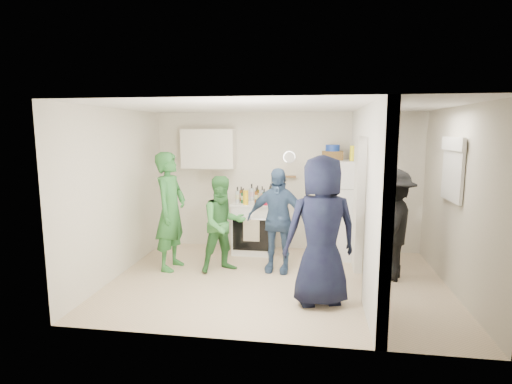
% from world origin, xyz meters
% --- Properties ---
extents(floor, '(4.80, 4.80, 0.00)m').
position_xyz_m(floor, '(0.00, 0.00, 0.00)').
color(floor, beige).
rests_on(floor, ground).
extents(wall_back, '(4.80, 0.00, 4.80)m').
position_xyz_m(wall_back, '(0.00, 1.70, 1.25)').
color(wall_back, silver).
rests_on(wall_back, floor).
extents(wall_front, '(4.80, 0.00, 4.80)m').
position_xyz_m(wall_front, '(0.00, -1.70, 1.25)').
color(wall_front, silver).
rests_on(wall_front, floor).
extents(wall_left, '(0.00, 3.40, 3.40)m').
position_xyz_m(wall_left, '(-2.40, 0.00, 1.25)').
color(wall_left, silver).
rests_on(wall_left, floor).
extents(wall_right, '(0.00, 3.40, 3.40)m').
position_xyz_m(wall_right, '(2.40, 0.00, 1.25)').
color(wall_right, silver).
rests_on(wall_right, floor).
extents(ceiling, '(4.80, 4.80, 0.00)m').
position_xyz_m(ceiling, '(0.00, 0.00, 2.50)').
color(ceiling, white).
rests_on(ceiling, wall_back).
extents(partition_pier_back, '(0.12, 1.20, 2.50)m').
position_xyz_m(partition_pier_back, '(1.20, 1.10, 1.25)').
color(partition_pier_back, silver).
rests_on(partition_pier_back, floor).
extents(partition_pier_front, '(0.12, 1.20, 2.50)m').
position_xyz_m(partition_pier_front, '(1.20, -1.10, 1.25)').
color(partition_pier_front, silver).
rests_on(partition_pier_front, floor).
extents(partition_header, '(0.12, 1.00, 0.40)m').
position_xyz_m(partition_header, '(1.20, 0.00, 2.30)').
color(partition_header, silver).
rests_on(partition_header, partition_pier_back).
extents(stove, '(0.76, 0.63, 0.91)m').
position_xyz_m(stove, '(-0.54, 1.37, 0.45)').
color(stove, white).
rests_on(stove, floor).
extents(upper_cabinet, '(0.95, 0.34, 0.70)m').
position_xyz_m(upper_cabinet, '(-1.40, 1.52, 1.85)').
color(upper_cabinet, silver).
rests_on(upper_cabinet, wall_back).
extents(fridge, '(0.69, 0.67, 1.68)m').
position_xyz_m(fridge, '(0.90, 1.34, 0.84)').
color(fridge, white).
rests_on(fridge, floor).
extents(wicker_basket, '(0.35, 0.25, 0.15)m').
position_xyz_m(wicker_basket, '(0.80, 1.39, 1.75)').
color(wicker_basket, brown).
rests_on(wicker_basket, fridge).
extents(blue_bowl, '(0.24, 0.24, 0.11)m').
position_xyz_m(blue_bowl, '(0.80, 1.39, 1.88)').
color(blue_bowl, navy).
rests_on(blue_bowl, wicker_basket).
extents(yellow_cup_stack_top, '(0.09, 0.09, 0.25)m').
position_xyz_m(yellow_cup_stack_top, '(1.12, 1.24, 1.80)').
color(yellow_cup_stack_top, yellow).
rests_on(yellow_cup_stack_top, fridge).
extents(wall_clock, '(0.22, 0.02, 0.22)m').
position_xyz_m(wall_clock, '(0.05, 1.68, 1.70)').
color(wall_clock, white).
rests_on(wall_clock, wall_back).
extents(spice_shelf, '(0.35, 0.08, 0.03)m').
position_xyz_m(spice_shelf, '(0.00, 1.65, 1.35)').
color(spice_shelf, olive).
rests_on(spice_shelf, wall_back).
extents(nook_window, '(0.03, 0.70, 0.80)m').
position_xyz_m(nook_window, '(2.38, 0.20, 1.65)').
color(nook_window, black).
rests_on(nook_window, wall_right).
extents(nook_window_frame, '(0.04, 0.76, 0.86)m').
position_xyz_m(nook_window_frame, '(2.36, 0.20, 1.65)').
color(nook_window_frame, white).
rests_on(nook_window_frame, wall_right).
extents(nook_valance, '(0.04, 0.82, 0.18)m').
position_xyz_m(nook_valance, '(2.34, 0.20, 2.00)').
color(nook_valance, white).
rests_on(nook_valance, wall_right).
extents(yellow_cup_stack_stove, '(0.09, 0.09, 0.25)m').
position_xyz_m(yellow_cup_stack_stove, '(-0.66, 1.15, 1.03)').
color(yellow_cup_stack_stove, yellow).
rests_on(yellow_cup_stack_stove, stove).
extents(red_cup, '(0.09, 0.09, 0.12)m').
position_xyz_m(red_cup, '(-0.32, 1.17, 0.97)').
color(red_cup, red).
rests_on(red_cup, stove).
extents(person_green_left, '(0.52, 0.72, 1.85)m').
position_xyz_m(person_green_left, '(-1.71, 0.34, 0.93)').
color(person_green_left, '#2C6E2C').
rests_on(person_green_left, floor).
extents(person_green_center, '(0.92, 0.87, 1.49)m').
position_xyz_m(person_green_center, '(-0.87, 0.34, 0.75)').
color(person_green_center, '#347533').
rests_on(person_green_center, floor).
extents(person_denim, '(0.99, 0.50, 1.62)m').
position_xyz_m(person_denim, '(-0.05, 0.46, 0.81)').
color(person_denim, '#355474').
rests_on(person_denim, floor).
extents(person_navy, '(1.06, 0.85, 1.89)m').
position_xyz_m(person_navy, '(0.60, -0.65, 0.94)').
color(person_navy, black).
rests_on(person_navy, floor).
extents(person_nook, '(0.94, 1.20, 1.63)m').
position_xyz_m(person_nook, '(1.65, 0.37, 0.82)').
color(person_nook, black).
rests_on(person_nook, floor).
extents(bottle_a, '(0.06, 0.06, 0.26)m').
position_xyz_m(bottle_a, '(-0.80, 1.49, 1.04)').
color(bottle_a, brown).
rests_on(bottle_a, stove).
extents(bottle_b, '(0.07, 0.07, 0.25)m').
position_xyz_m(bottle_b, '(-0.74, 1.28, 1.03)').
color(bottle_b, '#194C25').
rests_on(bottle_b, stove).
extents(bottle_c, '(0.08, 0.08, 0.31)m').
position_xyz_m(bottle_c, '(-0.62, 1.53, 1.06)').
color(bottle_c, silver).
rests_on(bottle_c, stove).
extents(bottle_d, '(0.06, 0.06, 0.28)m').
position_xyz_m(bottle_d, '(-0.50, 1.31, 1.05)').
color(bottle_d, brown).
rests_on(bottle_d, stove).
extents(bottle_e, '(0.06, 0.06, 0.27)m').
position_xyz_m(bottle_e, '(-0.43, 1.55, 1.04)').
color(bottle_e, '#ABB1BE').
rests_on(bottle_e, stove).
extents(bottle_f, '(0.06, 0.06, 0.25)m').
position_xyz_m(bottle_f, '(-0.37, 1.39, 1.03)').
color(bottle_f, '#153A27').
rests_on(bottle_f, stove).
extents(bottle_g, '(0.07, 0.07, 0.32)m').
position_xyz_m(bottle_g, '(-0.26, 1.51, 1.07)').
color(bottle_g, olive).
rests_on(bottle_g, stove).
extents(bottle_h, '(0.07, 0.07, 0.29)m').
position_xyz_m(bottle_h, '(-0.83, 1.26, 1.05)').
color(bottle_h, '#ABB5B7').
rests_on(bottle_h, stove).
extents(bottle_i, '(0.06, 0.06, 0.29)m').
position_xyz_m(bottle_i, '(-0.50, 1.49, 1.05)').
color(bottle_i, '#4D420D').
rests_on(bottle_i, stove).
extents(bottle_j, '(0.06, 0.06, 0.31)m').
position_xyz_m(bottle_j, '(-0.25, 1.28, 1.06)').
color(bottle_j, '#1B4F23').
rests_on(bottle_j, stove).
extents(bottle_k, '(0.06, 0.06, 0.25)m').
position_xyz_m(bottle_k, '(-0.74, 1.40, 1.03)').
color(bottle_k, brown).
rests_on(bottle_k, stove).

